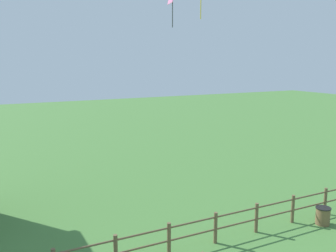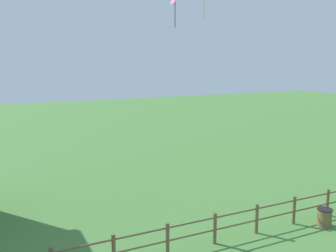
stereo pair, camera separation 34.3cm
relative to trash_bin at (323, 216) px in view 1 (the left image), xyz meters
name	(u,v)px [view 1 (the left image)]	position (x,y,z in m)	size (l,w,h in m)	color
wooden_fence	(193,231)	(-5.99, 0.73, 0.31)	(22.07, 0.14, 1.23)	brown
trash_bin	(323,216)	(0.00, 0.00, 0.00)	(0.63, 0.63, 0.75)	brown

